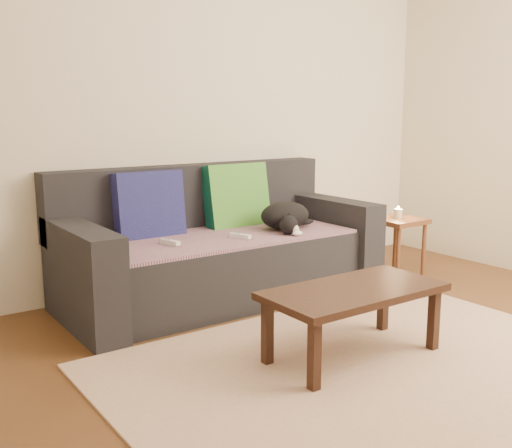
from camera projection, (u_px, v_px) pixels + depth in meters
name	position (u px, v px, depth m)	size (l,w,h in m)	color
ground	(395.00, 379.00, 2.80)	(4.50, 4.50, 0.00)	brown
back_wall	(184.00, 102.00, 4.16)	(4.50, 0.04, 2.60)	beige
sofa	(218.00, 252.00, 4.00)	(2.10, 0.94, 0.87)	#232328
throw_blanket	(225.00, 236.00, 3.91)	(1.66, 0.74, 0.02)	#352443
cushion_navy	(149.00, 207.00, 3.85)	(0.45, 0.11, 0.45)	#13114A
cushion_green	(237.00, 198.00, 4.23)	(0.48, 0.12, 0.48)	#0B4633
cat	(286.00, 216.00, 4.07)	(0.46, 0.45, 0.19)	black
wii_remote_a	(170.00, 242.00, 3.61)	(0.15, 0.04, 0.03)	white
wii_remote_b	(240.00, 236.00, 3.79)	(0.15, 0.04, 0.03)	white
side_table	(397.00, 228.00, 4.52)	(0.35, 0.35, 0.44)	brown
candle	(398.00, 213.00, 4.49)	(0.06, 0.06, 0.09)	beige
rug	(371.00, 367.00, 2.92)	(2.50, 1.80, 0.01)	tan
coffee_table	(354.00, 297.00, 2.99)	(0.92, 0.46, 0.37)	#311D13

